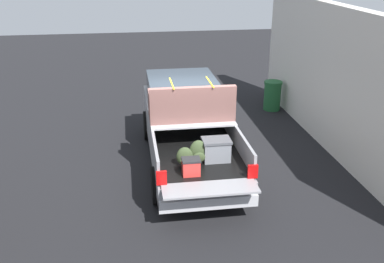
% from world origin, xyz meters
% --- Properties ---
extents(ground_plane, '(40.00, 40.00, 0.00)m').
position_xyz_m(ground_plane, '(0.00, 0.00, 0.00)').
color(ground_plane, black).
extents(pickup_truck, '(6.05, 2.06, 2.23)m').
position_xyz_m(pickup_truck, '(0.37, -0.00, 0.96)').
color(pickup_truck, gray).
rests_on(pickup_truck, ground_plane).
extents(building_facade, '(9.61, 0.36, 3.74)m').
position_xyz_m(building_facade, '(0.62, -3.96, 1.87)').
color(building_facade, silver).
rests_on(building_facade, ground_plane).
extents(trash_can, '(0.60, 0.60, 0.98)m').
position_xyz_m(trash_can, '(3.64, -3.36, 0.50)').
color(trash_can, '#1E592D').
rests_on(trash_can, ground_plane).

